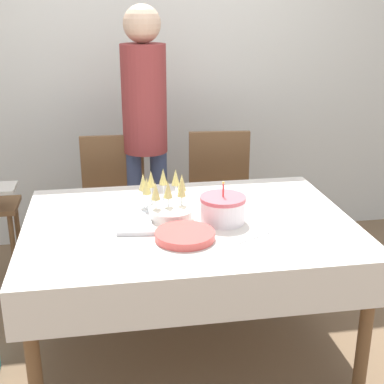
% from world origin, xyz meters
% --- Properties ---
extents(ground_plane, '(12.00, 12.00, 0.00)m').
position_xyz_m(ground_plane, '(0.00, 0.00, 0.00)').
color(ground_plane, brown).
extents(wall_back, '(8.00, 0.05, 2.70)m').
position_xyz_m(wall_back, '(0.00, 1.58, 1.35)').
color(wall_back, silver).
rests_on(wall_back, ground_plane).
extents(dining_table, '(1.55, 1.12, 0.76)m').
position_xyz_m(dining_table, '(0.00, 0.00, 0.66)').
color(dining_table, silver).
rests_on(dining_table, ground_plane).
extents(dining_chair_far_left, '(0.43, 0.43, 0.95)m').
position_xyz_m(dining_chair_far_left, '(-0.34, 0.88, 0.52)').
color(dining_chair_far_left, brown).
rests_on(dining_chair_far_left, ground_plane).
extents(dining_chair_far_right, '(0.46, 0.46, 0.95)m').
position_xyz_m(dining_chair_far_right, '(0.35, 0.88, 0.52)').
color(dining_chair_far_right, brown).
rests_on(dining_chair_far_right, ground_plane).
extents(birthday_cake, '(0.22, 0.22, 0.20)m').
position_xyz_m(birthday_cake, '(0.16, -0.04, 0.82)').
color(birthday_cake, white).
rests_on(birthday_cake, dining_table).
extents(champagne_tray, '(0.34, 0.34, 0.18)m').
position_xyz_m(champagne_tray, '(-0.10, 0.17, 0.85)').
color(champagne_tray, silver).
rests_on(champagne_tray, dining_table).
extents(plate_stack_main, '(0.27, 0.27, 0.03)m').
position_xyz_m(plate_stack_main, '(-0.05, -0.21, 0.78)').
color(plate_stack_main, '#CC4C47').
rests_on(plate_stack_main, dining_table).
extents(plate_stack_dessert, '(0.21, 0.21, 0.05)m').
position_xyz_m(plate_stack_dessert, '(-0.08, 0.04, 0.79)').
color(plate_stack_dessert, silver).
rests_on(plate_stack_dessert, dining_table).
extents(cake_knife, '(0.27, 0.16, 0.00)m').
position_xyz_m(cake_knife, '(0.23, -0.26, 0.76)').
color(cake_knife, silver).
rests_on(cake_knife, dining_table).
extents(fork_pile, '(0.18, 0.08, 0.02)m').
position_xyz_m(fork_pile, '(-0.26, -0.12, 0.77)').
color(fork_pile, silver).
rests_on(fork_pile, dining_table).
extents(napkin_pile, '(0.15, 0.15, 0.01)m').
position_xyz_m(napkin_pile, '(-0.25, 0.00, 0.77)').
color(napkin_pile, white).
rests_on(napkin_pile, dining_table).
extents(person_standing, '(0.28, 0.28, 1.74)m').
position_xyz_m(person_standing, '(-0.12, 0.99, 1.06)').
color(person_standing, '#3F4C72').
rests_on(person_standing, ground_plane).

